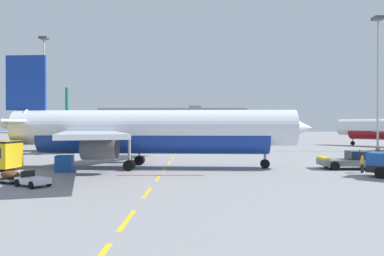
% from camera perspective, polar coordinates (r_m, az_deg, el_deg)
% --- Properties ---
extents(ground, '(400.00, 400.00, 0.00)m').
position_cam_1_polar(ground, '(55.17, 20.56, -4.34)').
color(ground, gray).
extents(apron_paint_markings, '(8.00, 94.44, 0.01)m').
position_cam_1_polar(apron_paint_markings, '(48.91, -3.20, -4.92)').
color(apron_paint_markings, yellow).
rests_on(apron_paint_markings, ground).
extents(airliner_foreground, '(34.76, 34.60, 12.20)m').
position_cam_1_polar(airliner_foreground, '(40.10, -6.81, -0.46)').
color(airliner_foreground, silver).
rests_on(airliner_foreground, ground).
extents(pushback_tug, '(6.10, 3.37, 2.08)m').
position_cam_1_polar(pushback_tug, '(42.22, 23.28, -4.59)').
color(pushback_tug, slate).
rests_on(pushback_tug, ground).
extents(airliner_mid_left, '(28.46, 29.31, 10.45)m').
position_cam_1_polar(airliner_mid_left, '(74.19, -18.15, -0.49)').
color(airliner_mid_left, silver).
rests_on(airliner_mid_left, ground).
extents(baggage_train, '(7.96, 5.98, 1.14)m').
position_cam_1_polar(baggage_train, '(32.99, -26.11, -6.68)').
color(baggage_train, silver).
rests_on(baggage_train, ground).
extents(ground_crew_worker, '(0.34, 0.65, 1.65)m').
position_cam_1_polar(ground_crew_worker, '(39.27, 24.69, -4.93)').
color(ground_crew_worker, '#191E38').
rests_on(ground_crew_worker, ground).
extents(uld_cargo_container, '(1.83, 1.79, 1.60)m').
position_cam_1_polar(uld_cargo_container, '(38.66, -18.99, -5.20)').
color(uld_cargo_container, '#194C9E').
rests_on(uld_cargo_container, ground).
extents(apron_light_mast_near, '(1.80, 1.80, 24.13)m').
position_cam_1_polar(apron_light_mast_near, '(89.34, -21.76, 7.17)').
color(apron_light_mast_near, slate).
rests_on(apron_light_mast_near, ground).
extents(apron_light_mast_far, '(1.80, 1.80, 23.40)m').
position_cam_1_polar(apron_light_mast_far, '(72.87, 26.67, 8.36)').
color(apron_light_mast_far, slate).
rests_on(apron_light_mast_far, ground).
extents(terminal_satellite, '(69.48, 25.64, 14.07)m').
position_cam_1_polar(terminal_satellite, '(184.42, -2.79, 1.00)').
color(terminal_satellite, gray).
rests_on(terminal_satellite, ground).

